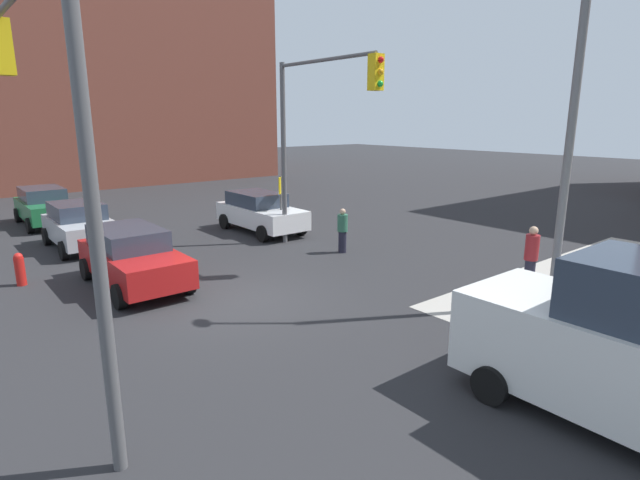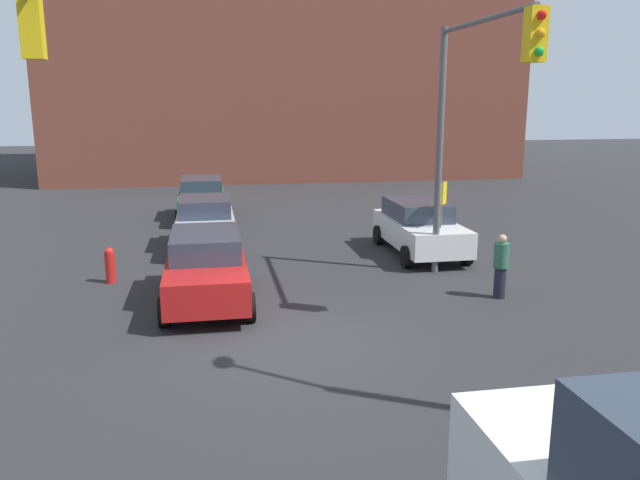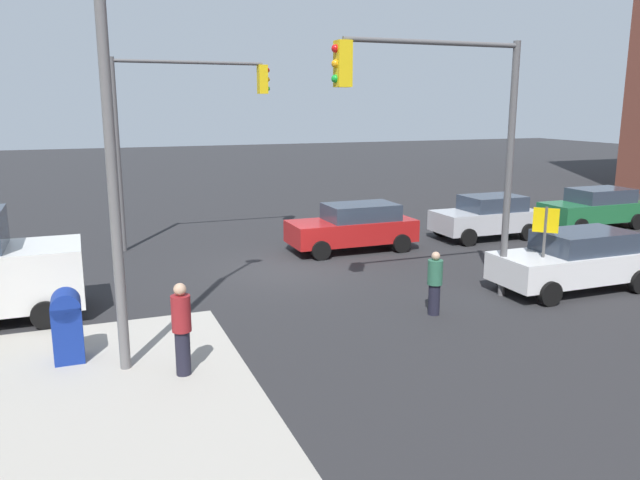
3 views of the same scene
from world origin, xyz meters
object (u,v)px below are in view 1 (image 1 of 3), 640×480
(pedestrian_waiting, at_px, (531,257))
(pedestrian_crossing, at_px, (342,230))
(traffic_signal_nw_corner, at_px, (316,118))
(street_lamp_corner, at_px, (557,113))
(sedan_white, at_px, (260,212))
(mailbox_blue, at_px, (581,295))
(fire_hydrant, at_px, (20,269))
(coupe_red, at_px, (132,256))
(traffic_signal_se_corner, at_px, (44,114))
(sedan_silver, at_px, (80,225))
(coupe_green, at_px, (45,206))

(pedestrian_waiting, bearing_deg, pedestrian_crossing, 85.34)
(traffic_signal_nw_corner, distance_m, street_lamp_corner, 7.65)
(street_lamp_corner, bearing_deg, sedan_white, -176.36)
(mailbox_blue, distance_m, fire_hydrant, 14.50)
(coupe_red, bearing_deg, traffic_signal_nw_corner, 86.62)
(street_lamp_corner, relative_size, coupe_red, 1.84)
(traffic_signal_se_corner, xyz_separation_m, street_lamp_corner, (2.55, 10.01, 0.07))
(fire_hydrant, bearing_deg, sedan_silver, 144.74)
(sedan_silver, bearing_deg, street_lamp_corner, 28.33)
(fire_hydrant, distance_m, coupe_green, 9.18)
(pedestrian_crossing, bearing_deg, mailbox_blue, -179.53)
(sedan_white, distance_m, pedestrian_waiting, 11.00)
(mailbox_blue, bearing_deg, traffic_signal_nw_corner, -176.75)
(sedan_white, bearing_deg, traffic_signal_se_corner, -45.59)
(sedan_white, height_order, pedestrian_crossing, sedan_white)
(traffic_signal_nw_corner, height_order, sedan_white, traffic_signal_nw_corner)
(pedestrian_waiting, bearing_deg, coupe_green, 98.34)
(traffic_signal_nw_corner, xyz_separation_m, coupe_green, (-11.26, -6.36, -3.76))
(traffic_signal_nw_corner, distance_m, mailbox_blue, 9.63)
(sedan_white, relative_size, pedestrian_waiting, 2.47)
(mailbox_blue, relative_size, pedestrian_crossing, 0.92)
(traffic_signal_se_corner, relative_size, street_lamp_corner, 0.81)
(street_lamp_corner, bearing_deg, coupe_green, -158.62)
(sedan_white, xyz_separation_m, pedestrian_crossing, (4.66, 0.43, -0.04))
(mailbox_blue, xyz_separation_m, fire_hydrant, (-11.20, -9.20, -0.28))
(pedestrian_waiting, bearing_deg, traffic_signal_se_corner, 154.30)
(mailbox_blue, xyz_separation_m, pedestrian_crossing, (-8.20, 0.20, 0.04))
(street_lamp_corner, distance_m, pedestrian_crossing, 7.99)
(sedan_white, bearing_deg, mailbox_blue, 1.02)
(coupe_green, xyz_separation_m, coupe_red, (10.89, 0.14, 0.00))
(traffic_signal_se_corner, distance_m, coupe_green, 16.93)
(traffic_signal_nw_corner, height_order, coupe_red, traffic_signal_nw_corner)
(mailbox_blue, xyz_separation_m, coupe_green, (-20.07, -6.86, 0.08))
(mailbox_blue, bearing_deg, coupe_red, -143.76)
(traffic_signal_se_corner, bearing_deg, coupe_red, 152.84)
(fire_hydrant, relative_size, sedan_white, 0.21)
(traffic_signal_nw_corner, bearing_deg, mailbox_blue, 3.25)
(sedan_silver, bearing_deg, pedestrian_waiting, 33.02)
(coupe_green, bearing_deg, traffic_signal_nw_corner, 29.49)
(traffic_signal_se_corner, xyz_separation_m, coupe_green, (-16.29, 2.64, -3.79))
(street_lamp_corner, relative_size, mailbox_blue, 5.59)
(traffic_signal_se_corner, relative_size, sedan_white, 1.47)
(pedestrian_waiting, bearing_deg, mailbox_blue, -143.37)
(coupe_green, bearing_deg, sedan_white, 42.64)
(traffic_signal_nw_corner, height_order, mailbox_blue, traffic_signal_nw_corner)
(mailbox_blue, bearing_deg, traffic_signal_se_corner, -111.70)
(traffic_signal_nw_corner, xyz_separation_m, sedan_silver, (-5.87, -6.24, -3.76))
(street_lamp_corner, height_order, pedestrian_crossing, street_lamp_corner)
(coupe_red, distance_m, pedestrian_crossing, 7.00)
(sedan_white, xyz_separation_m, pedestrian_waiting, (10.86, 1.73, 0.09))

